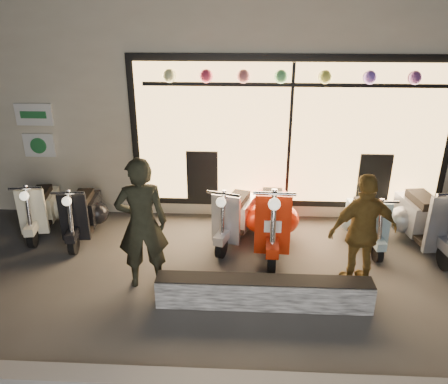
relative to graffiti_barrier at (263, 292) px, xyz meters
The scene contains 12 objects.
ground 0.75m from the graffiti_barrier, 116.48° to the left, with size 40.00×40.00×0.00m, color #383533.
kerb 1.40m from the graffiti_barrier, 103.48° to the right, with size 40.00×0.25×0.12m, color slate.
shop_building 5.95m from the graffiti_barrier, 93.25° to the left, with size 10.20×6.23×4.20m.
graffiti_barrier is the anchor object (origin of this frame).
scooter_silver 1.91m from the graffiti_barrier, 102.00° to the left, with size 0.72×1.40×1.00m.
scooter_red 1.68m from the graffiti_barrier, 83.96° to the left, with size 0.55×1.63×1.17m.
scooter_black 3.50m from the graffiti_barrier, 148.17° to the left, with size 0.51×1.36×0.97m.
scooter_cream 4.25m from the graffiti_barrier, 151.94° to the left, with size 0.58×1.36×0.97m.
scooter_blue 2.50m from the graffiti_barrier, 47.14° to the left, with size 0.47×1.30×0.93m.
scooter_grey 3.16m from the graffiti_barrier, 34.84° to the left, with size 0.63×1.59×1.13m.
man 1.81m from the graffiti_barrier, 165.60° to the left, with size 0.67×0.44×1.85m, color black.
woman 1.56m from the graffiti_barrier, 23.52° to the left, with size 0.95×0.40×1.62m, color brown.
Camera 1 is at (0.06, -5.29, 3.56)m, focal length 35.00 mm.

